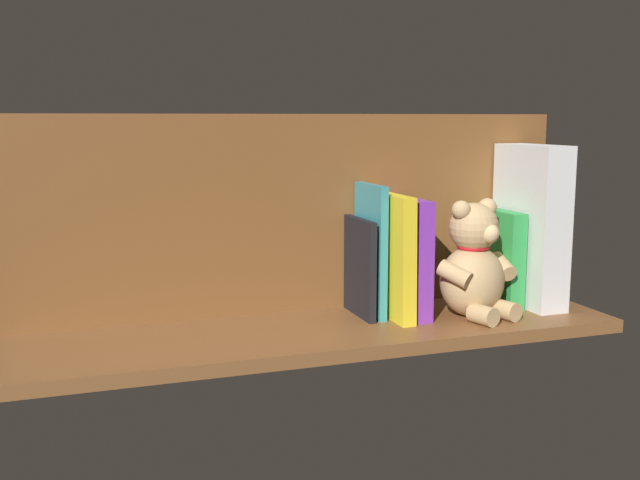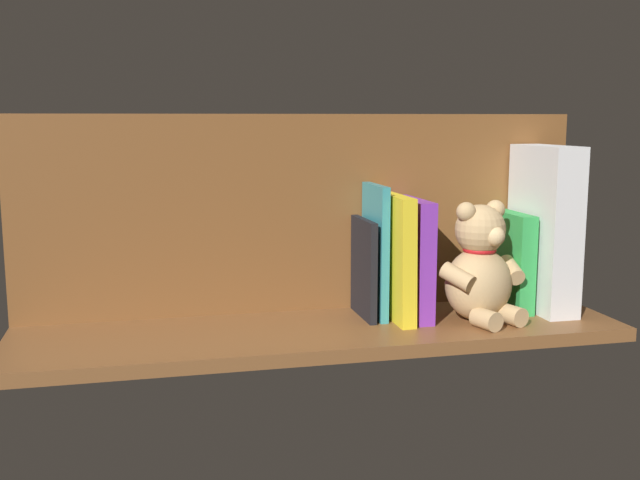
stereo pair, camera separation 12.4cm
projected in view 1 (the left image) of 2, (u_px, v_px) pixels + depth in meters
The scene contains 9 objects.
ground_plane at pixel (320, 332), 126.45cm from camera, with size 101.17×27.49×2.20cm, color brown.
shelf_back_panel at pixel (299, 214), 134.19cm from camera, with size 101.17×1.50×35.09cm, color brown.
dictionary_thick_white at pixel (530, 225), 138.97cm from camera, with size 5.83×17.00×29.61cm, color silver.
book_0 at pixel (499, 257), 140.08cm from camera, with size 3.02×13.27×17.61cm, color green.
teddy_bear at pixel (474, 265), 131.13cm from camera, with size 16.03×15.37×20.58cm.
book_1 at pixel (407, 256), 132.73cm from camera, with size 2.95×15.18×20.64cm, color purple.
book_2 at pixel (390, 255), 131.06cm from camera, with size 2.52×16.16×21.54cm, color yellow.
book_3 at pixel (371, 250), 132.04cm from camera, with size 1.40×11.88×23.11cm, color teal.
book_4 at pixel (360, 267), 131.66cm from camera, with size 1.21×12.26×17.22cm, color black.
Camera 1 is at (39.94, 115.64, 34.40)cm, focal length 42.35 mm.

